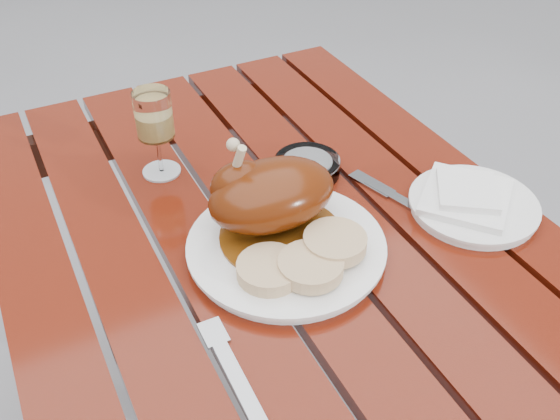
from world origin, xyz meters
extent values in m
cube|color=maroon|center=(0.00, 0.00, 0.38)|extent=(0.80, 1.20, 0.75)
cylinder|color=white|center=(-0.01, -0.01, 0.76)|extent=(0.33, 0.33, 0.02)
cylinder|color=#5F300A|center=(-0.01, 0.01, 0.77)|extent=(0.19, 0.19, 0.00)
ellipsoid|color=#601D07|center=(0.00, 0.04, 0.82)|extent=(0.20, 0.13, 0.10)
ellipsoid|color=#601D07|center=(-0.04, 0.07, 0.84)|extent=(0.09, 0.06, 0.08)
cylinder|color=#C6B28C|center=(-0.05, 0.07, 0.86)|extent=(0.03, 0.04, 0.10)
cylinder|color=#E0BA88|center=(-0.06, -0.06, 0.78)|extent=(0.09, 0.09, 0.02)
cylinder|color=#E0BA88|center=(-0.01, -0.08, 0.78)|extent=(0.09, 0.09, 0.02)
cylinder|color=#E0BA88|center=(0.05, -0.06, 0.79)|extent=(0.09, 0.09, 0.02)
cylinder|color=#D5B460|center=(-0.11, 0.27, 0.83)|extent=(0.07, 0.07, 0.15)
cylinder|color=white|center=(0.31, -0.05, 0.76)|extent=(0.24, 0.24, 0.02)
cube|color=white|center=(0.30, -0.04, 0.77)|extent=(0.19, 0.19, 0.01)
cylinder|color=#B2B7BC|center=(0.12, 0.15, 0.76)|extent=(0.15, 0.15, 0.03)
cube|color=gray|center=(-0.16, -0.18, 0.75)|extent=(0.02, 0.16, 0.01)
cube|color=gray|center=(0.22, -0.01, 0.75)|extent=(0.07, 0.19, 0.01)
camera|label=1|loc=(-0.32, -0.61, 1.38)|focal=40.00mm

